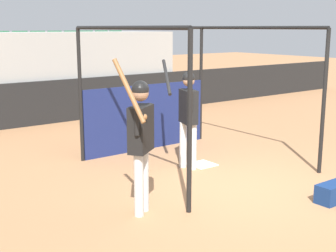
% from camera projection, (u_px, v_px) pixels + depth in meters
% --- Properties ---
extents(ground_plane, '(60.00, 60.00, 0.00)m').
position_uv_depth(ground_plane, '(242.00, 187.00, 7.58)').
color(ground_plane, '#A8754C').
extents(outfield_wall, '(24.00, 0.12, 1.15)m').
position_uv_depth(outfield_wall, '(63.00, 101.00, 12.71)').
color(outfield_wall, black).
rests_on(outfield_wall, ground).
extents(bleacher_section, '(7.60, 2.40, 2.43)m').
position_uv_depth(bleacher_section, '(44.00, 74.00, 13.57)').
color(bleacher_section, '#9E9E99').
rests_on(bleacher_section, ground).
extents(batting_cage, '(3.07, 3.30, 2.56)m').
position_uv_depth(batting_cage, '(163.00, 98.00, 9.26)').
color(batting_cage, black).
rests_on(batting_cage, ground).
extents(home_plate, '(0.44, 0.44, 0.02)m').
position_uv_depth(home_plate, '(202.00, 164.00, 8.79)').
color(home_plate, white).
rests_on(home_plate, ground).
extents(player_batter, '(0.61, 0.95, 1.95)m').
position_uv_depth(player_batter, '(188.00, 111.00, 8.37)').
color(player_batter, silver).
rests_on(player_batter, ground).
extents(player_waiting, '(0.65, 0.71, 2.15)m').
position_uv_depth(player_waiting, '(141.00, 134.00, 6.27)').
color(player_waiting, silver).
rests_on(player_waiting, ground).
extents(equipment_bag, '(0.70, 0.28, 0.28)m').
position_uv_depth(equipment_bag, '(336.00, 192.00, 6.95)').
color(equipment_bag, navy).
rests_on(equipment_bag, ground).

